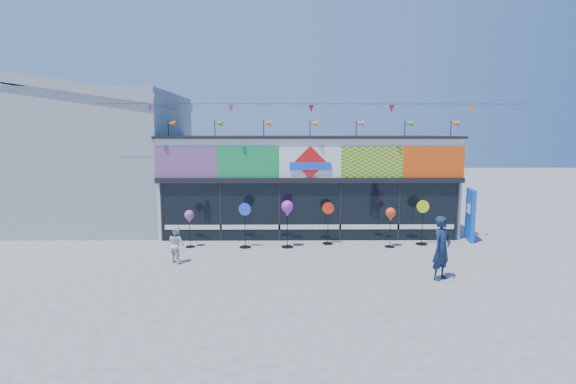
{
  "coord_description": "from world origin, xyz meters",
  "views": [
    {
      "loc": [
        -1.03,
        -13.95,
        4.24
      ],
      "look_at": [
        -0.87,
        2.0,
        2.13
      ],
      "focal_mm": 28.0,
      "sensor_mm": 36.0,
      "label": 1
    }
  ],
  "objects_px": {
    "spinner_0": "(189,218)",
    "spinner_5": "(422,221)",
    "blue_sign": "(470,215)",
    "adult_man": "(442,248)",
    "spinner_1": "(245,224)",
    "child": "(177,244)",
    "spinner_2": "(287,210)",
    "spinner_4": "(391,216)",
    "spinner_3": "(328,222)"
  },
  "relations": [
    {
      "from": "blue_sign",
      "to": "spinner_4",
      "type": "height_order",
      "value": "blue_sign"
    },
    {
      "from": "blue_sign",
      "to": "spinner_5",
      "type": "relative_size",
      "value": 1.2
    },
    {
      "from": "blue_sign",
      "to": "adult_man",
      "type": "bearing_deg",
      "value": -110.93
    },
    {
      "from": "spinner_1",
      "to": "spinner_4",
      "type": "distance_m",
      "value": 5.4
    },
    {
      "from": "spinner_3",
      "to": "child",
      "type": "distance_m",
      "value": 5.75
    },
    {
      "from": "spinner_2",
      "to": "child",
      "type": "distance_m",
      "value": 4.21
    },
    {
      "from": "spinner_0",
      "to": "child",
      "type": "distance_m",
      "value": 2.06
    },
    {
      "from": "spinner_5",
      "to": "blue_sign",
      "type": "bearing_deg",
      "value": 16.65
    },
    {
      "from": "spinner_2",
      "to": "blue_sign",
      "type": "bearing_deg",
      "value": 7.87
    },
    {
      "from": "spinner_0",
      "to": "child",
      "type": "relative_size",
      "value": 1.16
    },
    {
      "from": "blue_sign",
      "to": "spinner_3",
      "type": "relative_size",
      "value": 1.27
    },
    {
      "from": "spinner_1",
      "to": "adult_man",
      "type": "bearing_deg",
      "value": -31.66
    },
    {
      "from": "blue_sign",
      "to": "spinner_4",
      "type": "xyz_separation_m",
      "value": [
        -3.39,
        -0.99,
        0.16
      ]
    },
    {
      "from": "spinner_2",
      "to": "spinner_3",
      "type": "distance_m",
      "value": 1.73
    },
    {
      "from": "spinner_3",
      "to": "spinner_4",
      "type": "relative_size",
      "value": 1.08
    },
    {
      "from": "spinner_4",
      "to": "adult_man",
      "type": "distance_m",
      "value": 3.78
    },
    {
      "from": "adult_man",
      "to": "child",
      "type": "relative_size",
      "value": 1.53
    },
    {
      "from": "spinner_4",
      "to": "child",
      "type": "distance_m",
      "value": 7.75
    },
    {
      "from": "spinner_0",
      "to": "spinner_5",
      "type": "height_order",
      "value": "spinner_5"
    },
    {
      "from": "spinner_4",
      "to": "adult_man",
      "type": "xyz_separation_m",
      "value": [
        0.61,
        -3.72,
        -0.26
      ]
    },
    {
      "from": "spinner_4",
      "to": "spinner_5",
      "type": "bearing_deg",
      "value": 15.84
    },
    {
      "from": "spinner_2",
      "to": "spinner_4",
      "type": "height_order",
      "value": "spinner_2"
    },
    {
      "from": "spinner_2",
      "to": "spinner_3",
      "type": "xyz_separation_m",
      "value": [
        1.56,
        0.5,
        -0.56
      ]
    },
    {
      "from": "spinner_3",
      "to": "adult_man",
      "type": "xyz_separation_m",
      "value": [
        2.88,
        -4.21,
        0.08
      ]
    },
    {
      "from": "adult_man",
      "to": "child",
      "type": "distance_m",
      "value": 8.29
    },
    {
      "from": "blue_sign",
      "to": "spinner_2",
      "type": "xyz_separation_m",
      "value": [
        -7.21,
        -1.0,
        0.38
      ]
    },
    {
      "from": "adult_man",
      "to": "spinner_5",
      "type": "bearing_deg",
      "value": 41.99
    },
    {
      "from": "spinner_3",
      "to": "blue_sign",
      "type": "bearing_deg",
      "value": 5.03
    },
    {
      "from": "spinner_4",
      "to": "blue_sign",
      "type": "bearing_deg",
      "value": 16.34
    },
    {
      "from": "blue_sign",
      "to": "spinner_2",
      "type": "relative_size",
      "value": 1.16
    },
    {
      "from": "blue_sign",
      "to": "spinner_3",
      "type": "bearing_deg",
      "value": -165.39
    },
    {
      "from": "blue_sign",
      "to": "adult_man",
      "type": "relative_size",
      "value": 1.1
    },
    {
      "from": "spinner_2",
      "to": "adult_man",
      "type": "xyz_separation_m",
      "value": [
        4.43,
        -3.72,
        -0.48
      ]
    },
    {
      "from": "spinner_2",
      "to": "spinner_5",
      "type": "relative_size",
      "value": 1.04
    },
    {
      "from": "spinner_4",
      "to": "spinner_5",
      "type": "xyz_separation_m",
      "value": [
        1.31,
        0.37,
        -0.29
      ]
    },
    {
      "from": "spinner_0",
      "to": "spinner_4",
      "type": "bearing_deg",
      "value": -0.42
    },
    {
      "from": "spinner_5",
      "to": "spinner_0",
      "type": "bearing_deg",
      "value": -177.94
    },
    {
      "from": "spinner_5",
      "to": "adult_man",
      "type": "xyz_separation_m",
      "value": [
        -0.7,
        -4.09,
        0.03
      ]
    },
    {
      "from": "blue_sign",
      "to": "spinner_1",
      "type": "bearing_deg",
      "value": -163.85
    },
    {
      "from": "spinner_0",
      "to": "child",
      "type": "bearing_deg",
      "value": -90.6
    },
    {
      "from": "blue_sign",
      "to": "adult_man",
      "type": "distance_m",
      "value": 5.47
    },
    {
      "from": "blue_sign",
      "to": "spinner_3",
      "type": "height_order",
      "value": "blue_sign"
    },
    {
      "from": "spinner_4",
      "to": "child",
      "type": "relative_size",
      "value": 1.23
    },
    {
      "from": "spinner_5",
      "to": "spinner_2",
      "type": "bearing_deg",
      "value": -175.82
    },
    {
      "from": "spinner_1",
      "to": "spinner_5",
      "type": "relative_size",
      "value": 0.98
    },
    {
      "from": "spinner_0",
      "to": "spinner_5",
      "type": "relative_size",
      "value": 0.82
    },
    {
      "from": "spinner_4",
      "to": "child",
      "type": "height_order",
      "value": "spinner_4"
    },
    {
      "from": "blue_sign",
      "to": "spinner_2",
      "type": "bearing_deg",
      "value": -162.55
    },
    {
      "from": "spinner_3",
      "to": "child",
      "type": "height_order",
      "value": "spinner_3"
    },
    {
      "from": "spinner_0",
      "to": "child",
      "type": "xyz_separation_m",
      "value": [
        -0.02,
        -1.99,
        -0.52
      ]
    }
  ]
}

